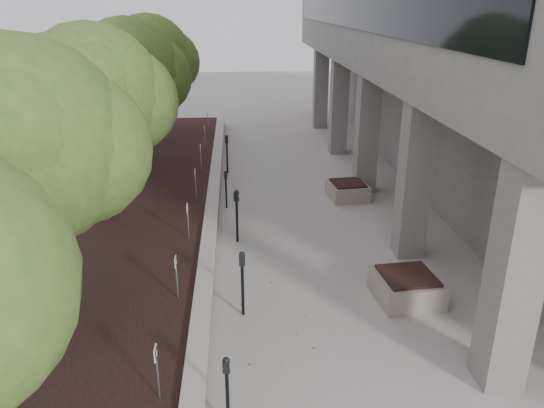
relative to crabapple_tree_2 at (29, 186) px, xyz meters
name	(u,v)px	position (x,y,z in m)	size (l,w,h in m)	color
retaining_wall	(213,208)	(2.97, 6.00, -2.87)	(0.39, 26.00, 0.50)	gray
planting_bed	(92,213)	(-0.70, 6.00, -2.92)	(7.00, 26.00, 0.40)	black
crabapple_tree_2	(29,186)	(0.00, 0.00, 0.00)	(4.60, 4.00, 5.44)	#416125
crabapple_tree_3	(96,125)	(0.00, 5.00, 0.00)	(4.60, 4.00, 5.44)	#416125
crabapple_tree_4	(130,95)	(0.00, 10.00, 0.00)	(4.60, 4.00, 5.44)	#416125
crabapple_tree_5	(150,76)	(0.00, 15.00, 0.00)	(4.60, 4.00, 5.44)	#416125
parking_sign_2	(157,373)	(2.45, -2.50, -2.24)	(0.04, 0.22, 0.96)	black
parking_sign_3	(177,278)	(2.45, 0.50, -2.24)	(0.04, 0.22, 0.96)	black
parking_sign_4	(188,221)	(2.45, 3.50, -2.24)	(0.04, 0.22, 0.96)	black
parking_sign_5	(196,184)	(2.45, 6.50, -2.24)	(0.04, 0.22, 0.96)	black
parking_sign_6	(201,158)	(2.45, 9.50, -2.24)	(0.04, 0.22, 0.96)	black
parking_sign_7	(205,138)	(2.45, 12.50, -2.24)	(0.04, 0.22, 0.96)	black
parking_sign_8	(208,123)	(2.45, 15.50, -2.24)	(0.04, 0.22, 0.96)	black
parking_meter_1	(227,392)	(3.52, -2.74, -2.47)	(0.13, 0.09, 1.30)	black
parking_meter_2	(243,284)	(3.81, 0.39, -2.37)	(0.15, 0.11, 1.49)	black
parking_meter_3	(237,216)	(3.72, 4.03, -2.36)	(0.15, 0.11, 1.53)	black
parking_meter_4	(226,190)	(3.40, 6.63, -2.50)	(0.12, 0.09, 1.25)	black
parking_meter_5	(227,154)	(3.39, 10.35, -2.37)	(0.15, 0.11, 1.50)	black
planter_front	(407,287)	(7.46, 0.75, -2.81)	(1.34, 1.34, 0.63)	gray
planter_back	(348,190)	(7.47, 7.23, -2.83)	(1.23, 1.23, 0.57)	gray
berry_scatter	(278,276)	(4.70, 2.00, -3.11)	(3.30, 14.10, 0.02)	maroon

